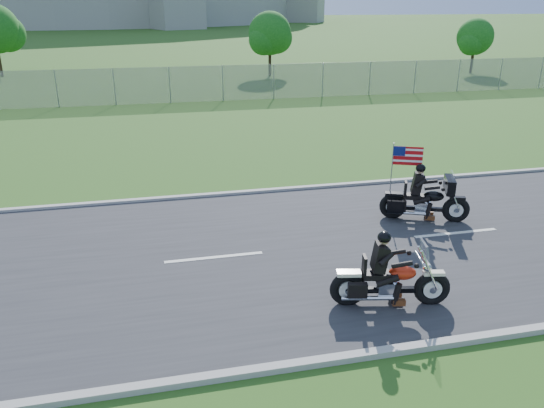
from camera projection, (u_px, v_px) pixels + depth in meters
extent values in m
plane|color=#2E5219|center=(300.00, 250.00, 12.29)|extent=(420.00, 420.00, 0.00)
cube|color=#28282B|center=(300.00, 250.00, 12.28)|extent=(120.00, 8.00, 0.04)
cube|color=#9E9B93|center=(264.00, 191.00, 15.96)|extent=(120.00, 0.18, 0.12)
cube|color=#9E9B93|center=(368.00, 355.00, 8.59)|extent=(120.00, 0.18, 0.12)
cube|color=gray|center=(114.00, 87.00, 29.10)|extent=(60.00, 0.03, 2.00)
cylinder|color=#382316|center=(270.00, 59.00, 40.39)|extent=(0.22, 0.22, 2.52)
sphere|color=#165215|center=(270.00, 33.00, 39.71)|extent=(3.20, 3.20, 3.20)
sphere|color=#165215|center=(277.00, 38.00, 40.41)|extent=(2.40, 2.40, 2.40)
sphere|color=#165215|center=(264.00, 40.00, 39.39)|extent=(2.24, 2.24, 2.24)
sphere|color=#165215|center=(7.00, 34.00, 39.86)|extent=(2.70, 2.70, 2.70)
cylinder|color=#382316|center=(472.00, 59.00, 41.94)|extent=(0.22, 0.22, 2.24)
sphere|color=#165215|center=(475.00, 37.00, 41.34)|extent=(2.80, 2.80, 2.80)
sphere|color=#165215|center=(478.00, 40.00, 41.95)|extent=(2.10, 2.10, 2.10)
sphere|color=#165215|center=(471.00, 42.00, 41.06)|extent=(1.96, 1.96, 1.96)
torus|color=black|center=(432.00, 288.00, 9.96)|extent=(0.71, 0.31, 0.69)
torus|color=black|center=(348.00, 289.00, 9.94)|extent=(0.71, 0.31, 0.69)
ellipsoid|color=red|center=(402.00, 273.00, 9.83)|extent=(0.57, 0.40, 0.26)
cube|color=black|center=(376.00, 275.00, 9.84)|extent=(0.56, 0.38, 0.11)
cube|color=black|center=(380.00, 257.00, 9.71)|extent=(0.30, 0.41, 0.51)
sphere|color=black|center=(384.00, 237.00, 9.56)|extent=(0.30, 0.30, 0.25)
cube|color=silver|center=(425.00, 251.00, 9.68)|extent=(0.13, 0.43, 0.37)
torus|color=black|center=(456.00, 210.00, 13.70)|extent=(0.71, 0.42, 0.70)
torus|color=black|center=(393.00, 206.00, 13.95)|extent=(0.71, 0.42, 0.70)
ellipsoid|color=black|center=(434.00, 196.00, 13.67)|extent=(0.60, 0.48, 0.26)
cube|color=black|center=(414.00, 196.00, 13.76)|extent=(0.59, 0.46, 0.11)
cube|color=black|center=(417.00, 183.00, 13.62)|extent=(0.35, 0.43, 0.52)
sphere|color=black|center=(421.00, 168.00, 13.47)|extent=(0.33, 0.33, 0.25)
cube|color=black|center=(450.00, 185.00, 13.50)|extent=(0.48, 0.78, 0.38)
cube|color=#B70C11|center=(408.00, 156.00, 13.60)|extent=(0.70, 0.30, 0.49)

